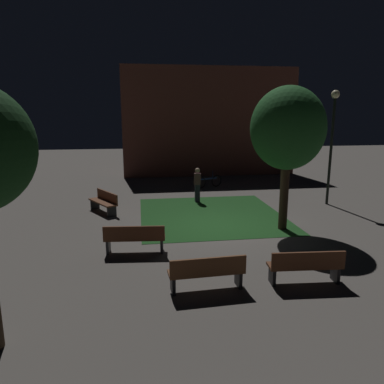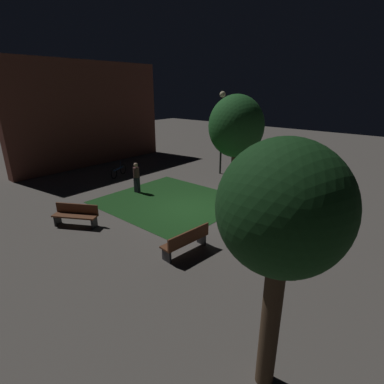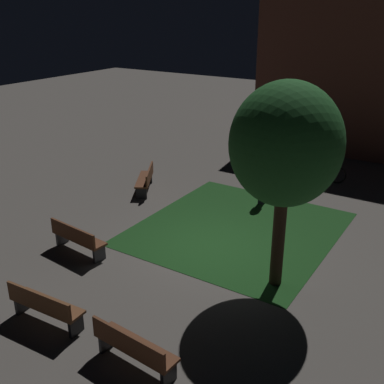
% 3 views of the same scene
% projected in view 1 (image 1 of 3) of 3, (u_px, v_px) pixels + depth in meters
% --- Properties ---
extents(ground_plane, '(60.00, 60.00, 0.00)m').
position_uv_depth(ground_plane, '(215.00, 225.00, 13.56)').
color(ground_plane, '#56514C').
extents(grass_lawn, '(5.72, 6.20, 0.01)m').
position_uv_depth(grass_lawn, '(211.00, 214.00, 14.96)').
color(grass_lawn, '#194219').
rests_on(grass_lawn, ground).
extents(bench_front_right, '(1.82, 0.58, 0.88)m').
position_uv_depth(bench_front_right, '(207.00, 272.00, 8.49)').
color(bench_front_right, brown).
rests_on(bench_front_right, ground).
extents(bench_path_side, '(1.83, 0.60, 0.88)m').
position_uv_depth(bench_path_side, '(306.00, 265.00, 8.83)').
color(bench_path_side, brown).
rests_on(bench_path_side, ground).
extents(bench_front_left, '(1.84, 0.65, 0.88)m').
position_uv_depth(bench_front_left, '(135.00, 238.00, 10.78)').
color(bench_front_left, brown).
rests_on(bench_front_left, ground).
extents(bench_near_trees, '(1.33, 1.79, 0.88)m').
position_uv_depth(bench_near_trees, '(104.00, 201.00, 15.22)').
color(bench_near_trees, brown).
rests_on(bench_near_trees, ground).
extents(tree_tall_center, '(2.55, 2.55, 5.02)m').
position_uv_depth(tree_tall_center, '(288.00, 129.00, 12.38)').
color(tree_tall_center, '#38281C').
rests_on(tree_tall_center, ground).
extents(lamp_post_near_wall, '(0.36, 0.36, 5.07)m').
position_uv_depth(lamp_post_near_wall, '(333.00, 129.00, 15.98)').
color(lamp_post_near_wall, black).
rests_on(lamp_post_near_wall, ground).
extents(bicycle, '(1.61, 0.71, 0.93)m').
position_uv_depth(bicycle, '(209.00, 182.00, 20.26)').
color(bicycle, black).
rests_on(bicycle, ground).
extents(pedestrian, '(0.32, 0.32, 1.61)m').
position_uv_depth(pedestrian, '(197.00, 184.00, 16.92)').
color(pedestrian, black).
rests_on(pedestrian, ground).
extents(building_wall_backdrop, '(11.35, 0.80, 6.98)m').
position_uv_depth(building_wall_backdrop, '(211.00, 122.00, 23.62)').
color(building_wall_backdrop, brown).
rests_on(building_wall_backdrop, ground).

